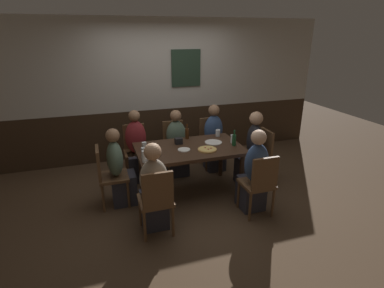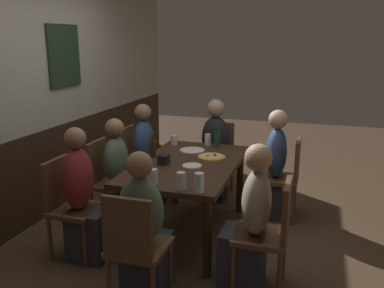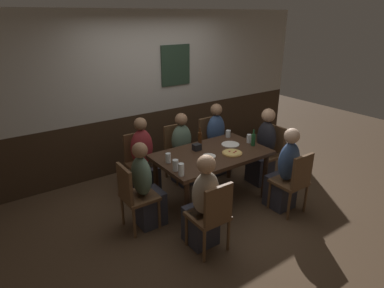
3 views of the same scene
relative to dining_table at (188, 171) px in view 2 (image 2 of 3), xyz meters
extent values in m
plane|color=#4C3826|center=(0.00, 0.00, -0.66)|extent=(12.00, 12.00, 0.00)
cube|color=#332316|center=(0.00, 1.65, -0.18)|extent=(6.40, 0.10, 0.95)
cube|color=#B7B2A8|center=(0.00, 1.65, 1.12)|extent=(6.40, 0.10, 1.65)
cube|color=#233828|center=(0.43, 1.58, 1.05)|extent=(0.56, 0.03, 0.68)
cube|color=#382316|center=(0.00, 0.00, 0.06)|extent=(1.56, 0.93, 0.05)
cylinder|color=#382316|center=(-0.68, -0.39, -0.31)|extent=(0.07, 0.07, 0.69)
cylinder|color=#382316|center=(0.68, -0.39, -0.31)|extent=(0.07, 0.07, 0.69)
cylinder|color=#382316|center=(-0.68, 0.39, -0.31)|extent=(0.07, 0.07, 0.69)
cylinder|color=#382316|center=(0.68, 0.39, -0.31)|extent=(0.07, 0.07, 0.69)
cube|color=brown|center=(0.00, 0.81, -0.23)|extent=(0.40, 0.40, 0.04)
cube|color=brown|center=(0.00, 0.99, 0.01)|extent=(0.36, 0.04, 0.43)
cylinder|color=brown|center=(0.17, 0.64, -0.45)|extent=(0.04, 0.04, 0.41)
cylinder|color=brown|center=(-0.17, 0.64, -0.45)|extent=(0.04, 0.04, 0.41)
cylinder|color=brown|center=(0.17, 0.98, -0.45)|extent=(0.04, 0.04, 0.41)
cylinder|color=brown|center=(-0.17, 0.98, -0.45)|extent=(0.04, 0.04, 0.41)
cube|color=brown|center=(-1.12, 0.00, -0.23)|extent=(0.40, 0.40, 0.04)
cube|color=brown|center=(-1.30, 0.00, 0.01)|extent=(0.04, 0.36, 0.43)
cylinder|color=brown|center=(-0.95, 0.17, -0.45)|extent=(0.04, 0.04, 0.41)
cylinder|color=brown|center=(-0.95, -0.17, -0.45)|extent=(0.04, 0.04, 0.41)
cylinder|color=brown|center=(-1.29, 0.17, -0.45)|extent=(0.04, 0.04, 0.41)
cube|color=brown|center=(0.69, 0.81, -0.23)|extent=(0.40, 0.40, 0.04)
cube|color=brown|center=(0.69, 0.99, 0.01)|extent=(0.36, 0.04, 0.43)
cylinder|color=brown|center=(0.86, 0.64, -0.45)|extent=(0.04, 0.04, 0.41)
cylinder|color=brown|center=(0.52, 0.64, -0.45)|extent=(0.04, 0.04, 0.41)
cylinder|color=brown|center=(0.86, 0.98, -0.45)|extent=(0.04, 0.04, 0.41)
cylinder|color=brown|center=(0.52, 0.98, -0.45)|extent=(0.04, 0.04, 0.41)
cube|color=brown|center=(0.69, -0.81, -0.23)|extent=(0.40, 0.40, 0.04)
cube|color=brown|center=(0.69, -0.99, 0.01)|extent=(0.36, 0.04, 0.43)
cylinder|color=brown|center=(0.52, -0.64, -0.45)|extent=(0.04, 0.04, 0.41)
cylinder|color=brown|center=(0.86, -0.64, -0.45)|extent=(0.04, 0.04, 0.41)
cylinder|color=brown|center=(0.52, -0.98, -0.45)|extent=(0.04, 0.04, 0.41)
cylinder|color=brown|center=(0.86, -0.98, -0.45)|extent=(0.04, 0.04, 0.41)
cube|color=brown|center=(-0.69, -0.81, -0.23)|extent=(0.40, 0.40, 0.04)
cube|color=brown|center=(-0.69, -0.99, 0.01)|extent=(0.36, 0.04, 0.43)
cylinder|color=brown|center=(-0.86, -0.64, -0.45)|extent=(0.04, 0.04, 0.41)
cylinder|color=brown|center=(-0.52, -0.64, -0.45)|extent=(0.04, 0.04, 0.41)
cylinder|color=brown|center=(-0.86, -0.98, -0.45)|extent=(0.04, 0.04, 0.41)
cylinder|color=brown|center=(-0.52, -0.98, -0.45)|extent=(0.04, 0.04, 0.41)
cube|color=brown|center=(-0.69, 0.81, -0.23)|extent=(0.40, 0.40, 0.04)
cube|color=brown|center=(-0.69, 0.99, 0.01)|extent=(0.36, 0.04, 0.43)
cylinder|color=brown|center=(-0.52, 0.64, -0.45)|extent=(0.04, 0.04, 0.41)
cylinder|color=brown|center=(-0.86, 0.64, -0.45)|extent=(0.04, 0.04, 0.41)
cylinder|color=brown|center=(-0.52, 0.98, -0.45)|extent=(0.04, 0.04, 0.41)
cylinder|color=brown|center=(-0.86, 0.98, -0.45)|extent=(0.04, 0.04, 0.41)
cube|color=brown|center=(1.12, 0.00, -0.23)|extent=(0.40, 0.40, 0.04)
cube|color=brown|center=(1.30, 0.00, 0.01)|extent=(0.04, 0.36, 0.43)
cylinder|color=brown|center=(0.95, -0.17, -0.45)|extent=(0.04, 0.04, 0.41)
cylinder|color=brown|center=(0.95, 0.17, -0.45)|extent=(0.04, 0.04, 0.41)
cylinder|color=brown|center=(1.29, -0.17, -0.45)|extent=(0.04, 0.04, 0.41)
cylinder|color=brown|center=(1.29, 0.17, -0.45)|extent=(0.04, 0.04, 0.41)
cube|color=#2D2D38|center=(0.00, 0.68, -0.43)|extent=(0.32, 0.34, 0.45)
ellipsoid|color=#56705B|center=(0.00, 0.77, 0.04)|extent=(0.34, 0.22, 0.49)
sphere|color=#936B4C|center=(0.00, 0.77, 0.37)|extent=(0.19, 0.19, 0.19)
cube|color=#2D2D38|center=(-0.99, 0.00, -0.43)|extent=(0.34, 0.32, 0.45)
ellipsoid|color=#56705B|center=(-1.08, 0.00, 0.05)|extent=(0.22, 0.34, 0.51)
sphere|color=#936B4C|center=(-1.08, 0.00, 0.38)|extent=(0.19, 0.19, 0.19)
cube|color=#2D2D38|center=(0.69, 0.68, -0.43)|extent=(0.32, 0.34, 0.45)
ellipsoid|color=#334C7A|center=(0.69, 0.77, 0.06)|extent=(0.34, 0.22, 0.53)
sphere|color=#936B4C|center=(0.69, 0.77, 0.41)|extent=(0.20, 0.20, 0.20)
cube|color=#2D2D38|center=(0.69, -0.68, -0.43)|extent=(0.32, 0.34, 0.45)
ellipsoid|color=#334C7A|center=(0.69, -0.77, 0.06)|extent=(0.34, 0.22, 0.54)
sphere|color=#DBB293|center=(0.69, -0.77, 0.42)|extent=(0.20, 0.20, 0.20)
cube|color=#2D2D38|center=(-0.69, -0.68, -0.43)|extent=(0.32, 0.34, 0.45)
ellipsoid|color=tan|center=(-0.69, -0.77, 0.05)|extent=(0.34, 0.22, 0.51)
sphere|color=tan|center=(-0.69, -0.77, 0.39)|extent=(0.21, 0.21, 0.21)
cube|color=#2D2D38|center=(-0.69, 0.68, -0.43)|extent=(0.32, 0.34, 0.45)
ellipsoid|color=maroon|center=(-0.69, 0.77, 0.07)|extent=(0.34, 0.22, 0.55)
sphere|color=#936B4C|center=(-0.69, 0.77, 0.43)|extent=(0.18, 0.18, 0.18)
cube|color=#2D2D38|center=(0.99, 0.00, -0.43)|extent=(0.34, 0.32, 0.45)
ellipsoid|color=black|center=(1.08, 0.00, 0.07)|extent=(0.22, 0.34, 0.55)
sphere|color=tan|center=(1.08, 0.00, 0.44)|extent=(0.21, 0.21, 0.21)
cylinder|color=tan|center=(0.21, -0.18, 0.09)|extent=(0.28, 0.28, 0.02)
cylinder|color=#DBB760|center=(0.21, -0.18, 0.10)|extent=(0.24, 0.24, 0.01)
cylinder|color=maroon|center=(0.19, -0.15, 0.11)|extent=(0.03, 0.03, 0.00)
cylinder|color=maroon|center=(0.26, -0.19, 0.11)|extent=(0.03, 0.03, 0.00)
cylinder|color=maroon|center=(0.22, -0.21, 0.11)|extent=(0.03, 0.03, 0.00)
cylinder|color=silver|center=(0.60, 0.35, 0.14)|extent=(0.07, 0.07, 0.11)
cylinder|color=#C6842D|center=(0.60, 0.35, 0.12)|extent=(0.07, 0.07, 0.08)
cylinder|color=silver|center=(-0.70, -0.17, 0.15)|extent=(0.07, 0.07, 0.14)
cylinder|color=#331E14|center=(-0.70, -0.17, 0.11)|extent=(0.06, 0.06, 0.05)
cylinder|color=silver|center=(0.69, -0.01, 0.15)|extent=(0.07, 0.07, 0.13)
cylinder|color=#331E14|center=(0.69, -0.01, 0.11)|extent=(0.06, 0.06, 0.06)
cylinder|color=silver|center=(-0.65, 0.08, 0.15)|extent=(0.07, 0.07, 0.13)
cylinder|color=#C6842D|center=(-0.65, 0.08, 0.11)|extent=(0.06, 0.06, 0.05)
cylinder|color=silver|center=(-0.72, -0.33, 0.16)|extent=(0.07, 0.07, 0.16)
cylinder|color=#C6842D|center=(-0.72, -0.33, 0.12)|extent=(0.06, 0.06, 0.07)
cylinder|color=#194723|center=(0.66, -0.13, 0.17)|extent=(0.06, 0.06, 0.17)
cylinder|color=#194723|center=(0.66, -0.13, 0.29)|extent=(0.03, 0.03, 0.07)
cylinder|color=#42230F|center=(0.08, 0.39, 0.17)|extent=(0.06, 0.06, 0.17)
cylinder|color=#42230F|center=(0.08, 0.39, 0.29)|extent=(0.03, 0.03, 0.07)
cylinder|color=white|center=(0.41, 0.08, 0.09)|extent=(0.26, 0.26, 0.01)
cylinder|color=white|center=(-0.11, -0.08, 0.09)|extent=(0.18, 0.18, 0.01)
cube|color=black|center=(-0.11, 0.20, 0.13)|extent=(0.11, 0.09, 0.09)
camera|label=1|loc=(-1.24, -3.94, 1.67)|focal=28.09mm
camera|label=2|loc=(-3.51, -1.15, 1.22)|focal=37.84mm
camera|label=3|loc=(-2.60, -3.24, 1.87)|focal=30.68mm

